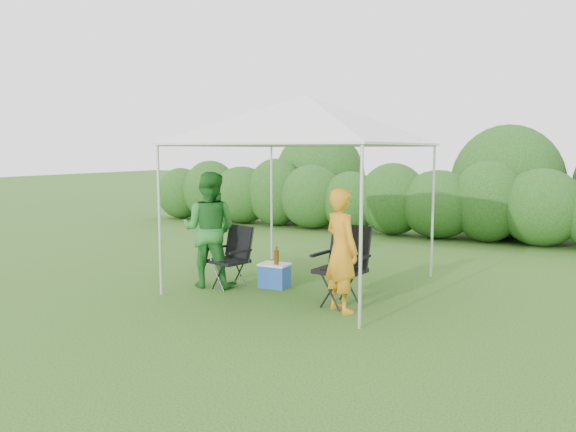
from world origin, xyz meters
The scene contains 9 objects.
ground centered at (0.00, 0.00, 0.00)m, with size 70.00×70.00×0.00m, color #365F1E.
hedge centered at (0.10, 6.00, 0.83)m, with size 15.66×1.53×1.80m.
canopy centered at (0.00, 0.50, 2.46)m, with size 3.10×3.10×2.83m.
chair_right centered at (0.92, -0.14, 0.59)m, with size 0.70×0.65×1.04m.
chair_left centered at (-0.89, -0.11, 0.51)m, with size 0.65×0.61×0.91m.
man centered at (1.03, -0.49, 0.78)m, with size 0.57×0.38×1.57m, color orange.
woman centered at (-1.22, -0.24, 0.86)m, with size 0.83×0.65×1.71m, color #27782B.
cooler centered at (-0.34, 0.16, 0.18)m, with size 0.44×0.33×0.36m.
bottle centered at (-0.28, 0.12, 0.49)m, with size 0.07×0.07×0.27m, color #592D0C.
Camera 1 is at (3.87, -6.83, 2.04)m, focal length 35.00 mm.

